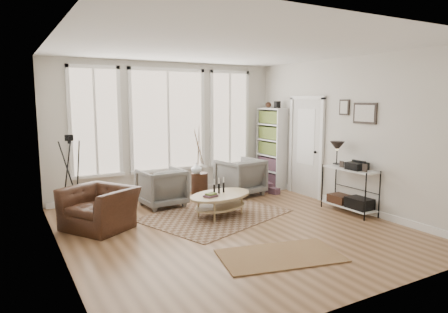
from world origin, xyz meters
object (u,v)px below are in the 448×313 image
low_shelf (349,185)px  armchair_left (162,187)px  bookcase (272,148)px  accent_chair (99,208)px  side_table (199,165)px  armchair_right (240,177)px  coffee_table (220,199)px

low_shelf → armchair_left: size_ratio=1.58×
bookcase → accent_chair: size_ratio=1.97×
low_shelf → side_table: bearing=128.5°
side_table → accent_chair: bearing=-155.4°
armchair_right → side_table: bearing=-22.7°
coffee_table → side_table: size_ratio=0.98×
bookcase → armchair_right: bearing=-163.4°
low_shelf → accent_chair: size_ratio=1.25×
accent_chair → coffee_table: bearing=47.9°
bookcase → armchair_left: 3.02m
side_table → accent_chair: (-2.35, -1.07, -0.38)m
accent_chair → side_table: bearing=82.5°
side_table → accent_chair: size_ratio=1.43×
armchair_right → accent_chair: size_ratio=0.85×
low_shelf → armchair_right: size_ratio=1.47×
bookcase → accent_chair: (-4.33, -1.18, -0.62)m
low_shelf → coffee_table: size_ratio=0.89×
low_shelf → armchair_right: low_shelf is taller
bookcase → low_shelf: size_ratio=1.58×
armchair_left → armchair_right: 1.86m
bookcase → coffee_table: (-2.27, -1.54, -0.64)m
low_shelf → coffee_table: (-2.22, 0.98, -0.19)m
coffee_table → side_table: 1.52m
coffee_table → armchair_left: size_ratio=1.77×
low_shelf → accent_chair: bearing=162.6°
armchair_left → armchair_right: armchair_right is taller
coffee_table → side_table: (0.29, 1.44, 0.40)m
bookcase → armchair_right: bookcase is taller
armchair_right → side_table: side_table is taller
low_shelf → accent_chair: low_shelf is taller
coffee_table → accent_chair: accent_chair is taller
bookcase → armchair_left: bookcase is taller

